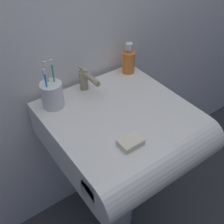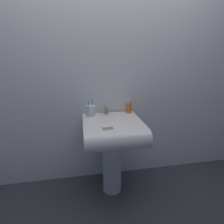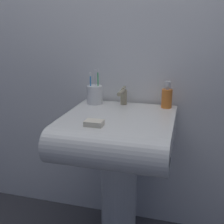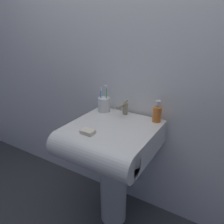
{
  "view_description": "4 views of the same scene",
  "coord_description": "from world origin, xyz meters",
  "views": [
    {
      "loc": [
        -0.52,
        -0.69,
        1.5
      ],
      "look_at": [
        -0.03,
        -0.02,
        0.81
      ],
      "focal_mm": 45.0,
      "sensor_mm": 36.0,
      "label": 1
    },
    {
      "loc": [
        -0.27,
        -1.51,
        1.37
      ],
      "look_at": [
        -0.0,
        -0.02,
        0.88
      ],
      "focal_mm": 28.0,
      "sensor_mm": 36.0,
      "label": 2
    },
    {
      "loc": [
        0.32,
        -1.31,
        1.22
      ],
      "look_at": [
        -0.03,
        -0.02,
        0.81
      ],
      "focal_mm": 45.0,
      "sensor_mm": 36.0,
      "label": 3
    },
    {
      "loc": [
        0.65,
        -1.1,
        1.4
      ],
      "look_at": [
        -0.0,
        -0.02,
        0.89
      ],
      "focal_mm": 35.0,
      "sensor_mm": 36.0,
      "label": 4
    }
  ],
  "objects": [
    {
      "name": "toothbrush_cup",
      "position": [
        -0.19,
        0.18,
        0.84
      ],
      "size": [
        0.09,
        0.09,
        0.2
      ],
      "color": "white",
      "rests_on": "sink_basin"
    },
    {
      "name": "sink_pedestal",
      "position": [
        0.0,
        0.0,
        0.31
      ],
      "size": [
        0.19,
        0.19,
        0.62
      ],
      "primitive_type": "cylinder",
      "color": "white",
      "rests_on": "ground"
    },
    {
      "name": "bar_soap",
      "position": [
        -0.07,
        -0.18,
        0.8
      ],
      "size": [
        0.08,
        0.06,
        0.02
      ],
      "primitive_type": "cube",
      "color": "silver",
      "rests_on": "sink_basin"
    },
    {
      "name": "wall_back",
      "position": [
        0.0,
        0.3,
        1.2
      ],
      "size": [
        5.0,
        0.05,
        2.4
      ],
      "primitive_type": "cube",
      "color": "white",
      "rests_on": "ground"
    },
    {
      "name": "faucet",
      "position": [
        -0.03,
        0.19,
        0.85
      ],
      "size": [
        0.04,
        0.14,
        0.1
      ],
      "color": "tan",
      "rests_on": "sink_basin"
    },
    {
      "name": "ground_plane",
      "position": [
        0.0,
        0.0,
        0.0
      ],
      "size": [
        6.0,
        6.0,
        0.0
      ],
      "primitive_type": "plane",
      "color": "#38383D",
      "rests_on": "ground"
    },
    {
      "name": "sink_basin",
      "position": [
        0.0,
        -0.06,
        0.71
      ],
      "size": [
        0.55,
        0.59,
        0.17
      ],
      "color": "white",
      "rests_on": "sink_pedestal"
    },
    {
      "name": "soap_bottle",
      "position": [
        0.22,
        0.2,
        0.85
      ],
      "size": [
        0.06,
        0.06,
        0.15
      ],
      "color": "orange",
      "rests_on": "sink_basin"
    }
  ]
}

